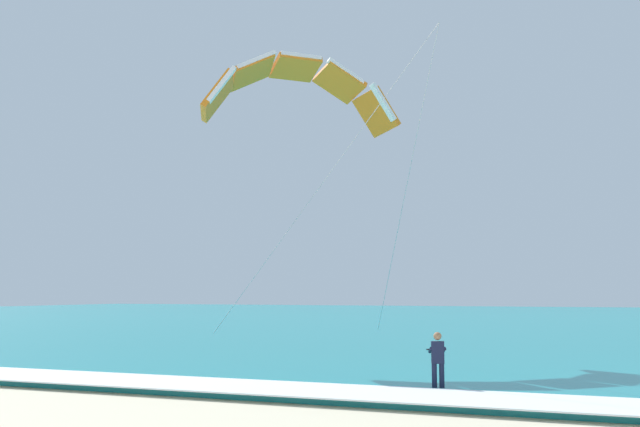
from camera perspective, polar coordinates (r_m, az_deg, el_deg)
The scene contains 5 objects.
sea at distance 77.54m, azimuth 19.31°, elevation -7.67°, with size 200.00×120.00×0.20m, color teal.
surf_foam at distance 18.95m, azimuth 10.57°, elevation -13.68°, with size 200.00×2.80×0.04m, color white.
surfboard at distance 21.00m, azimuth 9.04°, elevation -13.48°, with size 0.86×1.47×0.09m.
kitesurfer at distance 20.92m, azimuth 8.99°, elevation -10.99°, with size 0.63×0.62×1.69m.
kite_primary at distance 31.79m, azimuth -1.66°, elevation 9.78°, with size 10.93×10.57×11.53m.
Camera 1 is at (3.76, -6.46, 2.78)m, focal length 41.85 mm.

